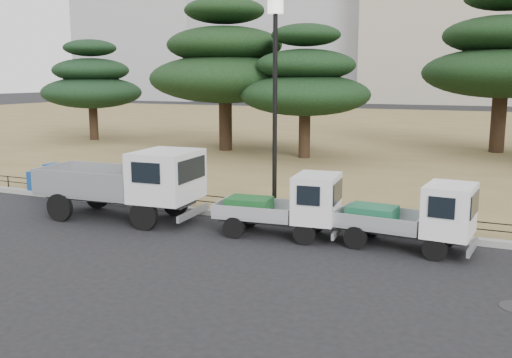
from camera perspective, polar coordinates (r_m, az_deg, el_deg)
The scene contains 13 objects.
ground at distance 13.88m, azimuth -3.42°, elevation -6.63°, with size 220.00×220.00×0.00m, color black.
lawn at distance 42.98m, azimuth 15.93°, elevation 4.53°, with size 120.00×56.00×0.15m, color olive.
curb at distance 16.12m, azimuth 0.88°, elevation -3.93°, with size 120.00×0.25×0.16m, color gray.
truck_large at distance 16.47m, azimuth -12.67°, elevation -0.16°, with size 4.75×2.14×2.02m.
truck_kei_front at distance 14.44m, azimuth 3.12°, elevation -2.61°, with size 3.20×1.61×1.64m.
truck_kei_rear at distance 13.80m, azimuth 15.58°, elevation -3.59°, with size 3.20×1.56×1.63m.
street_lamp at distance 15.85m, azimuth 1.93°, elevation 11.43°, with size 0.56×0.56×6.22m.
pipe_fence at distance 16.17m, azimuth 1.09°, elevation -2.58°, with size 38.00×0.04×0.40m.
tarp_pile at distance 20.89m, azimuth -19.58°, elevation -0.02°, with size 1.43×1.05×0.94m.
pine_west_far at distance 36.83m, azimuth -16.11°, elevation 9.26°, with size 6.05×6.05×6.11m.
pine_west_near at distance 30.33m, azimuth -3.12°, elevation 11.45°, with size 7.88×7.88×7.88m.
pine_center_left at distance 27.50m, azimuth 4.94°, elevation 9.69°, with size 6.21×6.21×6.32m.
pine_center_right at distance 31.98m, azimuth 23.48°, elevation 11.23°, with size 7.98×7.98×8.47m.
Camera 1 is at (6.20, -11.75, 4.00)m, focal length 40.00 mm.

